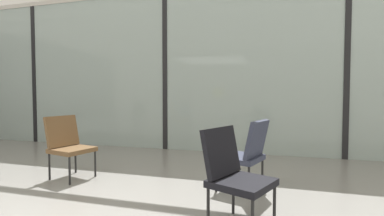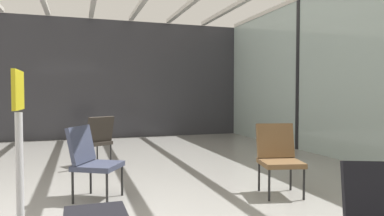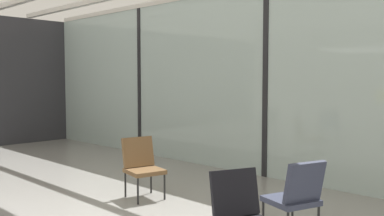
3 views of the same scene
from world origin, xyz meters
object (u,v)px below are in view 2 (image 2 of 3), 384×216
object	(u,v)px
lounge_chair_0	(96,138)
lounge_chair_3	(91,158)
info_sign	(20,164)
lounge_chair_1	(278,154)

from	to	relation	value
lounge_chair_0	lounge_chair_3	bearing A→B (deg)	55.39
lounge_chair_0	info_sign	xyz separation A→B (m)	(3.10, -0.75, 0.18)
lounge_chair_1	lounge_chair_3	size ratio (longest dim) A/B	1.00
lounge_chair_1	info_sign	world-z (taller)	info_sign
lounge_chair_0	info_sign	size ratio (longest dim) A/B	0.60
lounge_chair_3	lounge_chair_1	bearing A→B (deg)	-72.13
lounge_chair_0	lounge_chair_3	world-z (taller)	same
lounge_chair_1	lounge_chair_0	bearing A→B (deg)	143.82
lounge_chair_1	lounge_chair_3	xyz separation A→B (m)	(-0.47, -2.24, 0.00)
lounge_chair_3	info_sign	bearing A→B (deg)	-177.37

